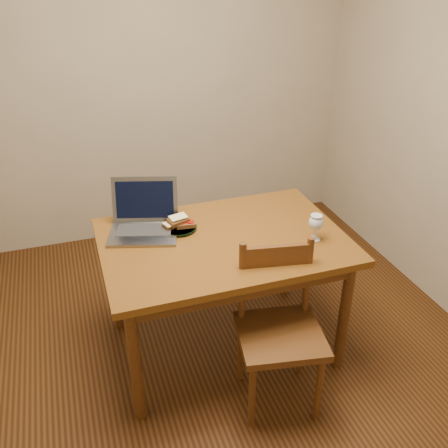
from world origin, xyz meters
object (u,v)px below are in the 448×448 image
object	(u,v)px
milk_glass	(315,227)
laptop	(144,217)
table	(223,252)
plate	(179,228)
chair	(280,323)

from	to	relation	value
milk_glass	laptop	size ratio (longest dim) A/B	0.33
table	laptop	size ratio (longest dim) A/B	2.94
milk_glass	laptop	bearing A→B (deg)	154.08
table	milk_glass	xyz separation A→B (m)	(0.46, -0.17, 0.16)
milk_glass	laptop	xyz separation A→B (m)	(-0.84, 0.41, -0.00)
plate	table	bearing A→B (deg)	-40.80
table	milk_glass	size ratio (longest dim) A/B	8.78
chair	milk_glass	bearing A→B (deg)	52.68
chair	laptop	distance (m)	0.93
plate	milk_glass	distance (m)	0.74
table	milk_glass	bearing A→B (deg)	-19.86
table	milk_glass	distance (m)	0.51
plate	milk_glass	size ratio (longest dim) A/B	1.35
table	laptop	xyz separation A→B (m)	(-0.38, 0.24, 0.16)
plate	laptop	size ratio (longest dim) A/B	0.45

